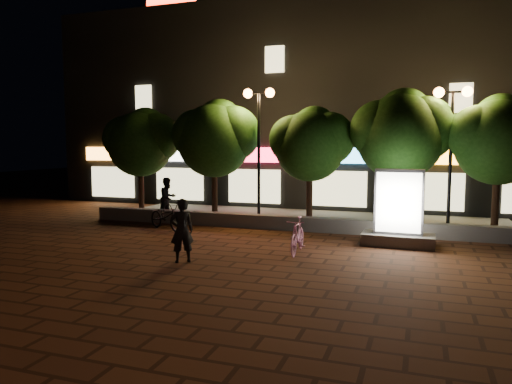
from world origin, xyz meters
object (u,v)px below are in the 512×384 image
at_px(tree_right, 402,131).
at_px(street_lamp_right, 452,121).
at_px(tree_mid, 312,141).
at_px(scooter_pink, 298,236).
at_px(street_lamp_left, 259,120).
at_px(ad_kiosk, 399,215).
at_px(pedestrian, 168,198).
at_px(tree_left, 216,136).
at_px(tree_far_left, 142,140).
at_px(scooter_parked, 166,216).
at_px(tree_far_right, 500,136).
at_px(rider, 182,231).

relative_size(tree_right, street_lamp_right, 1.02).
distance_m(tree_mid, tree_right, 3.32).
bearing_deg(scooter_pink, tree_mid, 95.25).
height_order(tree_mid, scooter_pink, tree_mid).
bearing_deg(street_lamp_left, tree_right, 2.81).
relative_size(ad_kiosk, scooter_pink, 1.36).
bearing_deg(pedestrian, tree_right, -67.67).
xyz_separation_m(scooter_pink, pedestrian, (-6.53, 4.21, 0.40)).
distance_m(tree_right, ad_kiosk, 3.97).
bearing_deg(scooter_pink, street_lamp_left, 117.02).
xyz_separation_m(tree_left, tree_mid, (4.00, -0.00, -0.23)).
height_order(tree_far_left, tree_left, tree_left).
relative_size(tree_far_left, tree_left, 0.95).
xyz_separation_m(tree_right, scooter_pink, (-2.56, -5.08, -3.05)).
xyz_separation_m(scooter_pink, scooter_parked, (-5.46, 2.17, -0.02)).
relative_size(tree_left, scooter_pink, 2.83).
height_order(tree_far_left, street_lamp_right, street_lamp_right).
bearing_deg(pedestrian, tree_mid, -64.58).
bearing_deg(tree_right, tree_far_left, -180.00).
relative_size(tree_far_left, ad_kiosk, 1.97).
bearing_deg(street_lamp_left, tree_far_right, 1.76).
xyz_separation_m(tree_left, street_lamp_right, (8.95, -0.26, 0.45)).
height_order(tree_right, street_lamp_right, tree_right).
bearing_deg(tree_far_right, tree_far_left, -180.00).
distance_m(tree_right, scooter_parked, 9.07).
height_order(tree_mid, street_lamp_left, street_lamp_left).
distance_m(scooter_pink, rider, 3.30).
height_order(ad_kiosk, scooter_parked, ad_kiosk).
relative_size(tree_far_right, ad_kiosk, 2.02).
xyz_separation_m(tree_far_left, tree_right, (10.80, 0.00, 0.27)).
bearing_deg(tree_left, street_lamp_right, -1.68).
bearing_deg(scooter_parked, rider, -118.89).
relative_size(tree_right, scooter_parked, 2.64).
distance_m(tree_far_left, tree_right, 10.81).
xyz_separation_m(tree_mid, rider, (-1.88, -7.05, -2.37)).
distance_m(tree_far_left, rider, 9.34).
distance_m(tree_mid, tree_far_right, 6.50).
xyz_separation_m(tree_far_right, pedestrian, (-12.29, -0.87, -2.45)).
xyz_separation_m(scooter_parked, pedestrian, (-1.07, 2.04, 0.41)).
height_order(tree_far_left, street_lamp_left, street_lamp_left).
xyz_separation_m(street_lamp_right, scooter_parked, (-9.66, -2.65, -3.39)).
xyz_separation_m(scooter_pink, rider, (-2.63, -1.97, 0.33)).
distance_m(street_lamp_right, ad_kiosk, 4.30).
xyz_separation_m(tree_mid, scooter_pink, (0.75, -5.08, -2.70)).
xyz_separation_m(ad_kiosk, rider, (-5.29, -4.07, -0.10)).
relative_size(tree_mid, rider, 2.65).
height_order(street_lamp_left, scooter_pink, street_lamp_left).
relative_size(tree_mid, street_lamp_right, 0.90).
xyz_separation_m(street_lamp_left, pedestrian, (-3.73, -0.61, -3.11)).
relative_size(tree_right, pedestrian, 3.03).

